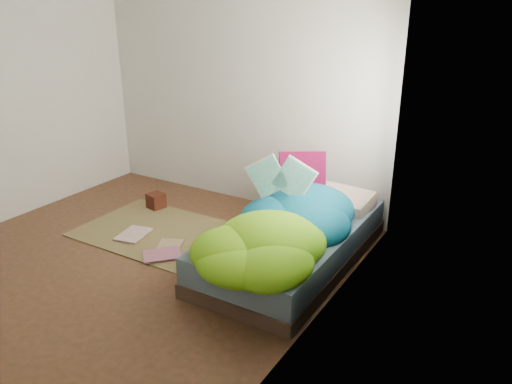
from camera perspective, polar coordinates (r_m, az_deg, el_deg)
ground at (r=4.60m, az=-13.88°, el=-7.54°), size 3.50×3.50×0.00m
room_walls at (r=4.10m, az=-15.70°, el=12.87°), size 3.54×3.54×2.62m
bed at (r=4.39m, az=4.22°, el=-5.92°), size 1.00×2.00×0.34m
duvet at (r=4.07m, az=2.93°, el=-2.84°), size 0.96×1.84×0.34m
rug at (r=5.04m, az=-10.76°, el=-4.57°), size 1.60×1.10×0.01m
pillow_floral at (r=4.75m, az=9.66°, el=-0.88°), size 0.60×0.41×0.13m
pillow_magenta at (r=4.90m, az=5.29°, el=2.00°), size 0.46×0.35×0.45m
open_book at (r=4.26m, az=2.85°, el=2.88°), size 0.50×0.26×0.30m
wooden_box at (r=5.60m, az=-11.35°, el=-0.98°), size 0.19×0.19×0.16m
floor_book_a at (r=5.08m, az=-15.01°, el=-4.53°), size 0.32×0.39×0.03m
floor_book_b at (r=4.68m, az=-10.85°, el=-6.42°), size 0.40×0.41×0.03m
floor_book_c at (r=4.74m, az=-11.18°, el=-6.13°), size 0.33×0.37×0.02m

